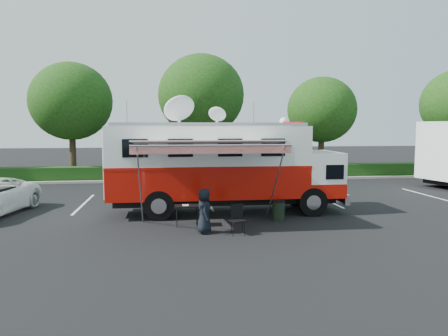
{
  "coord_description": "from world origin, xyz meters",
  "views": [
    {
      "loc": [
        -2.5,
        -18.49,
        3.74
      ],
      "look_at": [
        0.0,
        0.5,
        1.9
      ],
      "focal_mm": 35.0,
      "sensor_mm": 36.0,
      "label": 1
    }
  ],
  "objects": [
    {
      "name": "trash_bin",
      "position": [
        1.88,
        -1.84,
        0.4
      ],
      "size": [
        0.53,
        0.53,
        0.79
      ],
      "color": "black",
      "rests_on": "ground_plane"
    },
    {
      "name": "stall_lines",
      "position": [
        -0.5,
        3.0,
        0.0
      ],
      "size": [
        24.12,
        5.5,
        0.01
      ],
      "color": "silver",
      "rests_on": "ground_plane"
    },
    {
      "name": "back_border",
      "position": [
        1.14,
        12.9,
        5.0
      ],
      "size": [
        60.0,
        6.14,
        8.87
      ],
      "color": "#9E998E",
      "rests_on": "ground_plane"
    },
    {
      "name": "awning",
      "position": [
        -0.98,
        -2.85,
        3.1
      ],
      "size": [
        5.46,
        2.81,
        3.29
      ],
      "color": "silver",
      "rests_on": "ground_plane"
    },
    {
      "name": "folding_chair",
      "position": [
        -0.1,
        -3.75,
        0.61
      ],
      "size": [
        0.63,
        0.67,
        1.03
      ],
      "color": "black",
      "rests_on": "ground_plane"
    },
    {
      "name": "person",
      "position": [
        -1.23,
        -3.53,
        0.0
      ],
      "size": [
        0.51,
        0.78,
        1.58
      ],
      "primitive_type": "imported",
      "rotation": [
        0.0,
        0.0,
        1.55
      ],
      "color": "black",
      "rests_on": "ground_plane"
    },
    {
      "name": "folding_table",
      "position": [
        -1.78,
        -2.31,
        0.73
      ],
      "size": [
        0.94,
        0.68,
        0.78
      ],
      "color": "black",
      "rests_on": "ground_plane"
    },
    {
      "name": "ground_plane",
      "position": [
        0.0,
        0.0,
        0.0
      ],
      "size": [
        120.0,
        120.0,
        0.0
      ],
      "primitive_type": "plane",
      "color": "black",
      "rests_on": "ground"
    },
    {
      "name": "command_truck",
      "position": [
        -0.09,
        -0.0,
        2.06
      ],
      "size": [
        10.0,
        2.75,
        4.8
      ],
      "color": "black",
      "rests_on": "ground_plane"
    }
  ]
}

